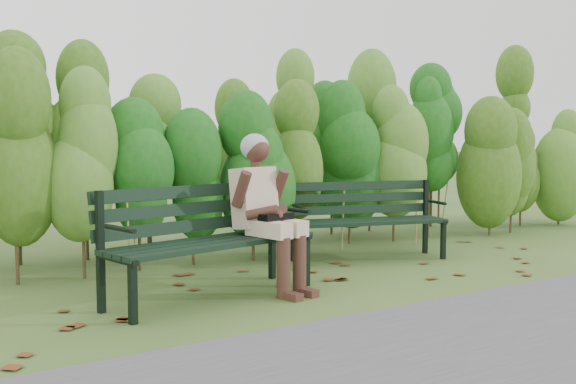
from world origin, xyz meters
TOP-DOWN VIEW (x-y plane):
  - ground at (0.00, 0.00)m, footprint 80.00×80.00m
  - footpath at (0.00, -2.20)m, footprint 60.00×2.50m
  - hedge_band at (0.00, 1.86)m, footprint 11.04×1.67m
  - leaf_litter at (-0.26, -0.16)m, footprint 5.99×2.11m
  - bench_left at (-0.89, 0.15)m, footprint 1.78×0.89m
  - bench_right at (1.17, 0.74)m, footprint 1.63×0.91m
  - seated_woman at (-0.39, 0.07)m, footprint 0.52×0.76m

SIDE VIEW (x-z plane):
  - ground at x=0.00m, z-range 0.00..0.00m
  - leaf_litter at x=-0.26m, z-range 0.00..0.01m
  - footpath at x=0.00m, z-range 0.00..0.01m
  - bench_right at x=1.17m, z-range 0.07..0.84m
  - bench_left at x=-0.89m, z-range 0.08..0.93m
  - seated_woman at x=-0.39m, z-range 0.08..1.33m
  - hedge_band at x=0.00m, z-range 0.05..2.47m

